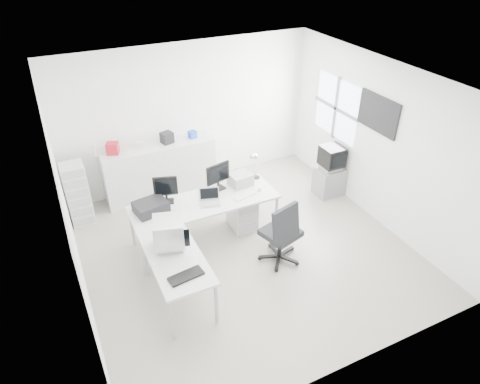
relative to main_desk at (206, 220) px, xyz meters
name	(u,v)px	position (x,y,z in m)	size (l,w,h in m)	color
floor	(245,249)	(0.47, -0.54, -0.38)	(5.00, 5.00, 0.01)	beige
ceiling	(247,83)	(0.47, -0.54, 2.42)	(5.00, 5.00, 0.01)	white
back_wall	(188,116)	(0.47, 1.96, 1.02)	(5.00, 0.02, 2.80)	white
left_wall	(69,219)	(-2.03, -0.54, 1.02)	(0.02, 5.00, 2.80)	white
right_wall	(378,143)	(2.97, -0.54, 1.02)	(0.02, 5.00, 2.80)	white
window	(336,108)	(2.95, 0.66, 1.23)	(0.02, 1.20, 1.10)	white
wall_picture	(378,114)	(2.94, -0.44, 1.52)	(0.04, 0.90, 0.60)	black
main_desk	(206,220)	(0.00, 0.00, 0.00)	(2.40, 0.80, 0.75)	silver
side_desk	(178,278)	(-0.85, -1.10, 0.00)	(0.70, 1.40, 0.75)	silver
drawer_pedestal	(242,212)	(0.70, 0.05, -0.08)	(0.40, 0.50, 0.60)	silver
inkjet_printer	(151,207)	(-0.85, 0.10, 0.46)	(0.49, 0.38, 0.17)	black
lcd_monitor_small	(166,189)	(-0.55, 0.25, 0.61)	(0.38, 0.22, 0.48)	black
lcd_monitor_large	(218,177)	(0.35, 0.25, 0.61)	(0.44, 0.18, 0.46)	black
laptop	(210,198)	(0.05, -0.10, 0.49)	(0.34, 0.35, 0.23)	#B7B7BA
white_keyboard	(245,196)	(0.65, -0.15, 0.38)	(0.39, 0.12, 0.02)	silver
white_mouse	(260,189)	(0.95, -0.10, 0.41)	(0.06, 0.06, 0.06)	silver
laser_printer	(241,179)	(0.75, 0.22, 0.48)	(0.36, 0.31, 0.21)	#9E9E9E
desk_lamp	(257,167)	(1.10, 0.30, 0.59)	(0.14, 0.14, 0.43)	silver
crt_monitor	(169,235)	(-0.85, -0.85, 0.60)	(0.38, 0.38, 0.44)	#B7B7BA
black_keyboard	(186,276)	(-0.85, -1.50, 0.39)	(0.45, 0.18, 0.03)	black
office_chair	(281,230)	(0.85, -0.99, 0.20)	(0.67, 0.67, 1.16)	#26282C
tv_cabinet	(329,181)	(2.69, 0.27, -0.09)	(0.51, 0.42, 0.56)	slate
crt_tv	(332,158)	(2.69, 0.27, 0.41)	(0.50, 0.48, 0.45)	black
sideboard	(160,170)	(-0.26, 1.70, 0.16)	(2.12, 0.53, 1.06)	silver
clutter_box_a	(113,148)	(-1.06, 1.70, 0.79)	(0.21, 0.18, 0.21)	red
clutter_box_b	(141,145)	(-0.56, 1.70, 0.75)	(0.12, 0.10, 0.12)	silver
clutter_box_c	(167,138)	(-0.06, 1.70, 0.79)	(0.21, 0.19, 0.21)	black
clutter_box_d	(192,134)	(0.44, 1.70, 0.76)	(0.14, 0.12, 0.14)	blue
clutter_bottle	(95,150)	(-1.36, 1.74, 0.80)	(0.07, 0.07, 0.22)	silver
filing_cabinet	(78,194)	(-1.81, 1.46, 0.18)	(0.39, 0.46, 1.11)	silver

